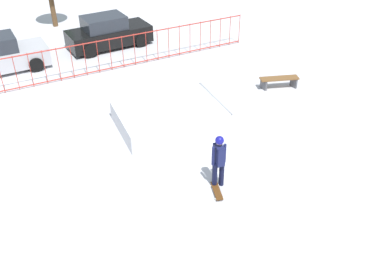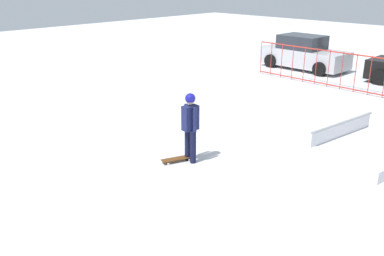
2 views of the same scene
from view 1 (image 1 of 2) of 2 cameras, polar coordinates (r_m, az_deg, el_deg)
name	(u,v)px [view 1 (image 1 of 2)]	position (r m, az deg, el deg)	size (l,w,h in m)	color
ground_plane	(199,125)	(15.17, 0.98, 0.45)	(60.00, 60.00, 0.00)	silver
skate_ramp	(182,114)	(15.18, -1.39, 1.87)	(5.69, 3.28, 0.74)	silver
skater	(219,158)	(11.86, 3.65, -4.05)	(0.44, 0.41, 1.73)	black
skateboard	(217,191)	(12.19, 3.37, -8.47)	(0.47, 0.82, 0.09)	#593314
perimeter_fence	(129,50)	(19.58, -8.57, 10.35)	(12.10, 0.61, 1.50)	#B22D23
park_bench	(279,80)	(17.88, 11.70, 6.34)	(1.63, 0.99, 0.48)	brown
parked_car_black	(108,33)	(22.03, -11.30, 12.51)	(4.11, 1.94, 1.60)	black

